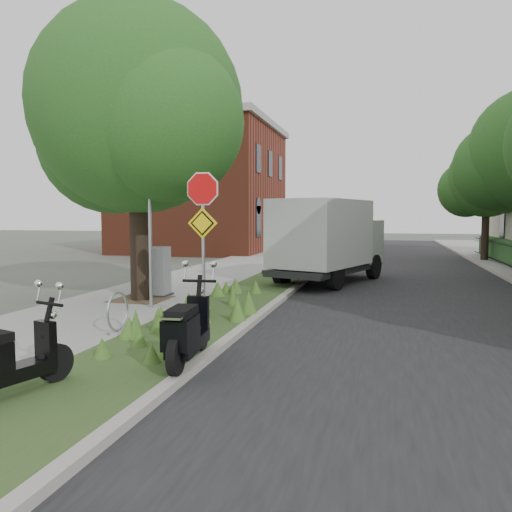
# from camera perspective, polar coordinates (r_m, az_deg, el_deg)

# --- Properties ---
(ground) EXTENTS (120.00, 120.00, 0.00)m
(ground) POSITION_cam_1_polar(r_m,az_deg,el_deg) (9.59, 0.70, -9.39)
(ground) COLOR #4C5147
(ground) RESTS_ON ground
(sidewalk_near) EXTENTS (3.50, 60.00, 0.12)m
(sidewalk_near) POSITION_cam_1_polar(r_m,az_deg,el_deg) (20.23, -4.11, -1.82)
(sidewalk_near) COLOR gray
(sidewalk_near) RESTS_ON ground
(verge) EXTENTS (2.00, 60.00, 0.12)m
(verge) POSITION_cam_1_polar(r_m,az_deg,el_deg) (19.52, 3.56, -2.05)
(verge) COLOR #2F491F
(verge) RESTS_ON ground
(kerb_near) EXTENTS (0.20, 60.00, 0.13)m
(kerb_near) POSITION_cam_1_polar(r_m,az_deg,el_deg) (19.36, 6.46, -2.11)
(kerb_near) COLOR #9E9991
(kerb_near) RESTS_ON ground
(road) EXTENTS (7.00, 60.00, 0.01)m
(road) POSITION_cam_1_polar(r_m,az_deg,el_deg) (19.18, 16.87, -2.52)
(road) COLOR black
(road) RESTS_ON ground
(kerb_far) EXTENTS (0.20, 60.00, 0.13)m
(kerb_far) POSITION_cam_1_polar(r_m,az_deg,el_deg) (19.62, 27.15, -2.50)
(kerb_far) COLOR #9E9991
(kerb_far) RESTS_ON ground
(street_tree_main) EXTENTS (6.21, 5.54, 7.66)m
(street_tree_main) POSITION_cam_1_polar(r_m,az_deg,el_deg) (13.70, -13.55, 14.93)
(street_tree_main) COLOR black
(street_tree_main) RESTS_ON ground
(bare_post) EXTENTS (0.08, 0.08, 4.00)m
(bare_post) POSITION_cam_1_polar(r_m,az_deg,el_deg) (12.12, -12.02, 3.56)
(bare_post) COLOR #A5A8AD
(bare_post) RESTS_ON ground
(bike_hoop) EXTENTS (0.06, 0.78, 0.77)m
(bike_hoop) POSITION_cam_1_polar(r_m,az_deg,el_deg) (9.94, -15.54, -6.12)
(bike_hoop) COLOR #A5A8AD
(bike_hoop) RESTS_ON ground
(sign_assembly) EXTENTS (0.94, 0.08, 3.22)m
(sign_assembly) POSITION_cam_1_polar(r_m,az_deg,el_deg) (10.28, -6.10, 4.62)
(sign_assembly) COLOR #A5A8AD
(sign_assembly) RESTS_ON ground
(brick_building) EXTENTS (9.40, 10.40, 8.30)m
(brick_building) POSITION_cam_1_polar(r_m,az_deg,el_deg) (33.23, -6.05, 7.84)
(brick_building) COLOR maroon
(brick_building) RESTS_ON ground
(far_tree_c) EXTENTS (4.37, 3.89, 5.93)m
(far_tree_c) POSITION_cam_1_polar(r_m,az_deg,el_deg) (27.52, 24.76, 7.59)
(far_tree_c) COLOR black
(far_tree_c) RESTS_ON ground
(scooter_far) EXTENTS (0.51, 1.88, 0.90)m
(scooter_far) POSITION_cam_1_polar(r_m,az_deg,el_deg) (7.48, -8.07, -9.09)
(scooter_far) COLOR black
(scooter_far) RESTS_ON ground
(box_truck) EXTENTS (3.66, 5.75, 2.44)m
(box_truck) POSITION_cam_1_polar(r_m,az_deg,el_deg) (17.32, 8.22, 2.14)
(box_truck) COLOR #262628
(box_truck) RESTS_ON ground
(utility_cabinet) EXTENTS (1.03, 0.71, 1.35)m
(utility_cabinet) POSITION_cam_1_polar(r_m,az_deg,el_deg) (14.09, -11.79, -1.82)
(utility_cabinet) COLOR #262628
(utility_cabinet) RESTS_ON ground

